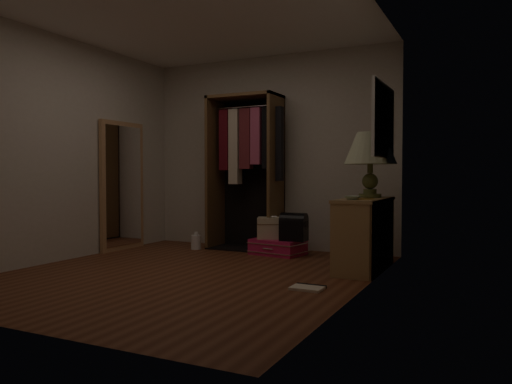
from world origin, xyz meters
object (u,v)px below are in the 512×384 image
pink_suitcase (278,247)px  black_bag (294,226)px  console_bookshelf (365,232)px  train_case (273,228)px  open_wardrobe (248,158)px  table_lamp (370,150)px  floor_mirror (122,186)px  white_jug (196,242)px

pink_suitcase → black_bag: (0.24, -0.06, 0.27)m
pink_suitcase → black_bag: 0.37m
console_bookshelf → black_bag: bearing=156.7°
black_bag → train_case: bearing=162.1°
open_wardrobe → train_case: bearing=-24.9°
console_bookshelf → table_lamp: (0.01, 0.20, 0.88)m
open_wardrobe → floor_mirror: open_wardrobe is taller
train_case → table_lamp: (1.29, -0.31, 0.94)m
white_jug → pink_suitcase: bearing=3.9°
train_case → black_bag: black_bag is taller
white_jug → black_bag: bearing=0.7°
floor_mirror → black_bag: 2.36m
black_bag → console_bookshelf: bearing=-24.9°
console_bookshelf → floor_mirror: floor_mirror is taller
floor_mirror → train_case: size_ratio=3.64×
floor_mirror → black_bag: bearing=11.5°
open_wardrobe → train_case: size_ratio=4.39×
pink_suitcase → white_jug: white_jug is taller
floor_mirror → open_wardrobe: bearing=27.5°
black_bag → white_jug: 1.43m
open_wardrobe → floor_mirror: (-1.48, -0.77, -0.37)m
train_case → black_bag: (0.32, -0.09, 0.04)m
open_wardrobe → black_bag: 1.20m
console_bookshelf → pink_suitcase: size_ratio=1.61×
table_lamp → pink_suitcase: bearing=166.9°
floor_mirror → white_jug: 1.23m
white_jug → train_case: bearing=5.8°
open_wardrobe → black_bag: (0.79, -0.31, -0.85)m
open_wardrobe → white_jug: bearing=-152.0°
console_bookshelf → floor_mirror: size_ratio=0.66×
floor_mirror → train_case: floor_mirror is taller
floor_mirror → table_lamp: size_ratio=2.34×
floor_mirror → pink_suitcase: floor_mirror is taller
console_bookshelf → table_lamp: bearing=88.3°
train_case → open_wardrobe: bearing=133.3°
pink_suitcase → train_case: bearing=167.5°
train_case → white_jug: 1.11m
floor_mirror → black_bag: (2.27, 0.46, -0.48)m
open_wardrobe → table_lamp: 1.84m
floor_mirror → table_lamp: bearing=4.2°
table_lamp → open_wardrobe: bearing=163.2°
open_wardrobe → floor_mirror: 1.71m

